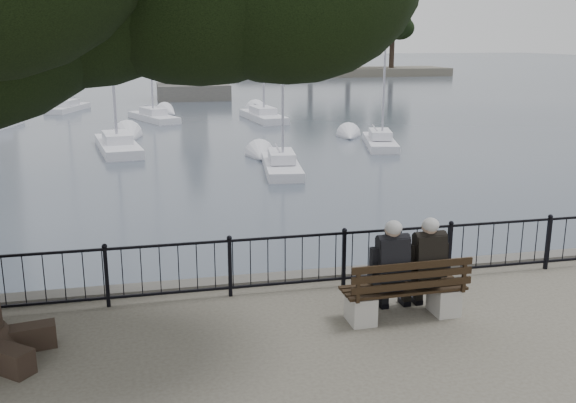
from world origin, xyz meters
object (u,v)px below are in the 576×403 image
object	(u,v)px
person_right	(423,269)
lion_monument	(192,73)
bench	(405,297)
person_left	(388,272)

from	to	relation	value
person_right	lion_monument	bearing A→B (deg)	89.84
bench	person_left	distance (m)	0.48
bench	lion_monument	xyz separation A→B (m)	(0.48, 48.92, 0.89)
person_left	lion_monument	size ratio (longest dim) A/B	0.18
person_left	person_right	bearing A→B (deg)	1.52
person_right	lion_monument	world-z (taller)	lion_monument
person_left	bench	bearing A→B (deg)	-22.38
bench	person_right	size ratio (longest dim) A/B	1.20
lion_monument	person_left	bearing A→B (deg)	-90.86
bench	lion_monument	distance (m)	48.93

